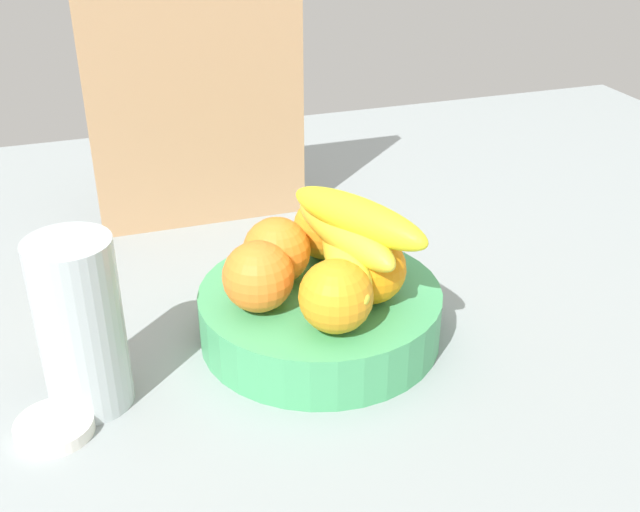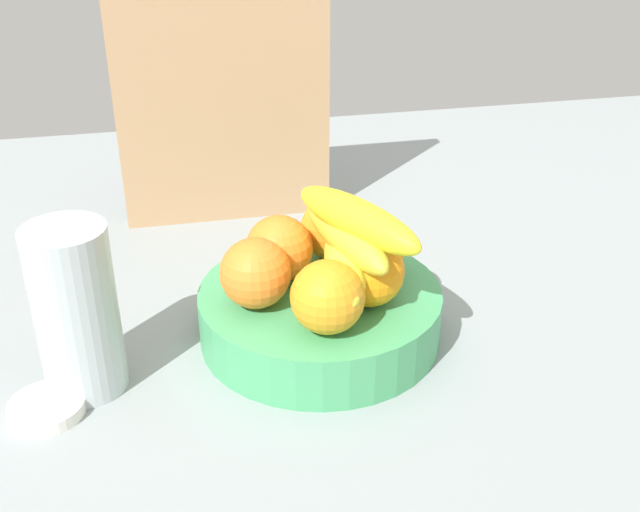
# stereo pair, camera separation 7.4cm
# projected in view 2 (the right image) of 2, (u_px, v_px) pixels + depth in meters

# --- Properties ---
(ground_plane) EXTENTS (1.80, 1.40, 0.03)m
(ground_plane) POSITION_uv_depth(u_px,v_px,m) (308.00, 336.00, 0.85)
(ground_plane) COLOR gray
(fruit_bowl) EXTENTS (0.25, 0.25, 0.06)m
(fruit_bowl) POSITION_uv_depth(u_px,v_px,m) (320.00, 313.00, 0.81)
(fruit_bowl) COLOR #45A365
(fruit_bowl) RESTS_ON ground_plane
(orange_front_left) EXTENTS (0.07, 0.07, 0.07)m
(orange_front_left) POSITION_uv_depth(u_px,v_px,m) (279.00, 249.00, 0.80)
(orange_front_left) COLOR orange
(orange_front_left) RESTS_ON fruit_bowl
(orange_front_right) EXTENTS (0.07, 0.07, 0.07)m
(orange_front_right) POSITION_uv_depth(u_px,v_px,m) (255.00, 273.00, 0.76)
(orange_front_right) COLOR orange
(orange_front_right) RESTS_ON fruit_bowl
(orange_center) EXTENTS (0.07, 0.07, 0.07)m
(orange_center) POSITION_uv_depth(u_px,v_px,m) (332.00, 297.00, 0.72)
(orange_center) COLOR orange
(orange_center) RESTS_ON fruit_bowl
(orange_back_left) EXTENTS (0.07, 0.07, 0.07)m
(orange_back_left) POSITION_uv_depth(u_px,v_px,m) (369.00, 271.00, 0.76)
(orange_back_left) COLOR orange
(orange_back_left) RESTS_ON fruit_bowl
(orange_back_right) EXTENTS (0.07, 0.07, 0.07)m
(orange_back_right) POSITION_uv_depth(u_px,v_px,m) (372.00, 247.00, 0.81)
(orange_back_right) COLOR orange
(orange_back_right) RESTS_ON fruit_bowl
(orange_top_stack) EXTENTS (0.07, 0.07, 0.07)m
(orange_top_stack) POSITION_uv_depth(u_px,v_px,m) (333.00, 228.00, 0.85)
(orange_top_stack) COLOR orange
(orange_top_stack) RESTS_ON fruit_bowl
(banana_bunch) EXTENTS (0.11, 0.19, 0.11)m
(banana_bunch) POSITION_uv_depth(u_px,v_px,m) (348.00, 249.00, 0.77)
(banana_bunch) COLOR gold
(banana_bunch) RESTS_ON fruit_bowl
(cutting_board) EXTENTS (0.28, 0.02, 0.36)m
(cutting_board) POSITION_uv_depth(u_px,v_px,m) (223.00, 91.00, 1.00)
(cutting_board) COLOR tan
(cutting_board) RESTS_ON ground_plane
(thermos_tumbler) EXTENTS (0.08, 0.08, 0.17)m
(thermos_tumbler) POSITION_uv_depth(u_px,v_px,m) (76.00, 311.00, 0.71)
(thermos_tumbler) COLOR #B2BEC0
(thermos_tumbler) RESTS_ON ground_plane
(jar_lid) EXTENTS (0.07, 0.07, 0.01)m
(jar_lid) POSITION_uv_depth(u_px,v_px,m) (47.00, 408.00, 0.71)
(jar_lid) COLOR white
(jar_lid) RESTS_ON ground_plane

